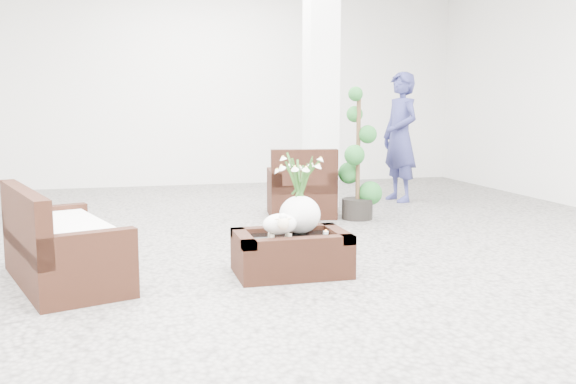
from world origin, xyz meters
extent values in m
plane|color=gray|center=(0.00, 0.00, 0.00)|extent=(11.00, 11.00, 0.00)
cube|color=white|center=(1.20, 2.80, 1.75)|extent=(0.40, 0.40, 3.50)
cube|color=#34190F|center=(-0.07, -0.48, 0.16)|extent=(0.90, 0.60, 0.31)
ellipsoid|color=white|center=(-0.19, -0.58, 0.42)|extent=(0.28, 0.23, 0.21)
cylinder|color=white|center=(0.23, -0.46, 0.33)|extent=(0.04, 0.04, 0.03)
cube|color=#34190F|center=(0.74, 2.13, 0.42)|extent=(0.89, 0.87, 0.84)
cube|color=#34190F|center=(-1.82, -0.28, 0.38)|extent=(1.08, 1.55, 0.75)
imported|color=navy|center=(2.42, 2.91, 0.91)|extent=(0.55, 0.73, 1.83)
camera|label=1|loc=(-1.34, -5.28, 1.37)|focal=39.06mm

